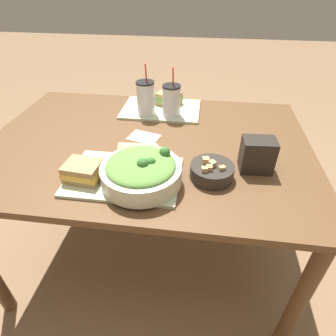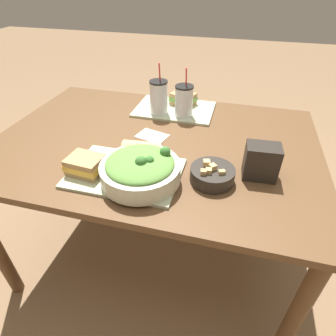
{
  "view_description": "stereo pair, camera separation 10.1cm",
  "coord_description": "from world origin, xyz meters",
  "px_view_note": "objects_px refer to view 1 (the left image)",
  "views": [
    {
      "loc": [
        0.24,
        -1.06,
        1.42
      ],
      "look_at": [
        0.13,
        -0.25,
        0.81
      ],
      "focal_mm": 30.0,
      "sensor_mm": 36.0,
      "label": 1
    },
    {
      "loc": [
        0.34,
        -1.04,
        1.42
      ],
      "look_at": [
        0.13,
        -0.25,
        0.81
      ],
      "focal_mm": 30.0,
      "sensor_mm": 36.0,
      "label": 2
    }
  ],
  "objects_px": {
    "salad_bowl": "(141,171)",
    "sandwich_far": "(169,98)",
    "baguette_near": "(140,153)",
    "drink_cup_dark": "(146,99)",
    "drink_cup_red": "(171,101)",
    "chip_bag": "(257,155)",
    "soup_bowl": "(212,171)",
    "napkin_folded": "(144,137)",
    "sandwich_near": "(83,171)"
  },
  "relations": [
    {
      "from": "napkin_folded",
      "to": "drink_cup_dark",
      "type": "bearing_deg",
      "value": 98.24
    },
    {
      "from": "sandwich_far",
      "to": "napkin_folded",
      "type": "height_order",
      "value": "sandwich_far"
    },
    {
      "from": "drink_cup_dark",
      "to": "sandwich_near",
      "type": "bearing_deg",
      "value": -101.75
    },
    {
      "from": "baguette_near",
      "to": "drink_cup_dark",
      "type": "height_order",
      "value": "drink_cup_dark"
    },
    {
      "from": "sandwich_far",
      "to": "drink_cup_dark",
      "type": "bearing_deg",
      "value": -103.33
    },
    {
      "from": "drink_cup_red",
      "to": "chip_bag",
      "type": "relative_size",
      "value": 1.86
    },
    {
      "from": "baguette_near",
      "to": "chip_bag",
      "type": "bearing_deg",
      "value": -92.95
    },
    {
      "from": "salad_bowl",
      "to": "drink_cup_dark",
      "type": "distance_m",
      "value": 0.56
    },
    {
      "from": "sandwich_near",
      "to": "sandwich_far",
      "type": "relative_size",
      "value": 0.91
    },
    {
      "from": "sandwich_far",
      "to": "baguette_near",
      "type": "bearing_deg",
      "value": -71.14
    },
    {
      "from": "soup_bowl",
      "to": "baguette_near",
      "type": "bearing_deg",
      "value": 169.02
    },
    {
      "from": "sandwich_far",
      "to": "salad_bowl",
      "type": "bearing_deg",
      "value": -67.5
    },
    {
      "from": "baguette_near",
      "to": "napkin_folded",
      "type": "relative_size",
      "value": 0.98
    },
    {
      "from": "drink_cup_dark",
      "to": "soup_bowl",
      "type": "bearing_deg",
      "value": -54.6
    },
    {
      "from": "sandwich_far",
      "to": "chip_bag",
      "type": "xyz_separation_m",
      "value": [
        0.41,
        -0.54,
        0.02
      ]
    },
    {
      "from": "sandwich_far",
      "to": "sandwich_near",
      "type": "bearing_deg",
      "value": -84.31
    },
    {
      "from": "drink_cup_dark",
      "to": "napkin_folded",
      "type": "xyz_separation_m",
      "value": [
        0.03,
        -0.22,
        -0.09
      ]
    },
    {
      "from": "sandwich_near",
      "to": "napkin_folded",
      "type": "xyz_separation_m",
      "value": [
        0.15,
        0.34,
        -0.04
      ]
    },
    {
      "from": "soup_bowl",
      "to": "sandwich_far",
      "type": "relative_size",
      "value": 1.05
    },
    {
      "from": "sandwich_near",
      "to": "baguette_near",
      "type": "distance_m",
      "value": 0.22
    },
    {
      "from": "drink_cup_dark",
      "to": "chip_bag",
      "type": "height_order",
      "value": "drink_cup_dark"
    },
    {
      "from": "salad_bowl",
      "to": "drink_cup_red",
      "type": "bearing_deg",
      "value": 86.22
    },
    {
      "from": "soup_bowl",
      "to": "chip_bag",
      "type": "xyz_separation_m",
      "value": [
        0.16,
        0.07,
        0.04
      ]
    },
    {
      "from": "drink_cup_red",
      "to": "chip_bag",
      "type": "distance_m",
      "value": 0.55
    },
    {
      "from": "baguette_near",
      "to": "drink_cup_dark",
      "type": "bearing_deg",
      "value": 2.64
    },
    {
      "from": "salad_bowl",
      "to": "drink_cup_red",
      "type": "relative_size",
      "value": 1.17
    },
    {
      "from": "napkin_folded",
      "to": "salad_bowl",
      "type": "bearing_deg",
      "value": -79.33
    },
    {
      "from": "baguette_near",
      "to": "sandwich_far",
      "type": "height_order",
      "value": "baguette_near"
    },
    {
      "from": "baguette_near",
      "to": "sandwich_far",
      "type": "relative_size",
      "value": 1.01
    },
    {
      "from": "salad_bowl",
      "to": "sandwich_near",
      "type": "xyz_separation_m",
      "value": [
        -0.21,
        -0.01,
        -0.01
      ]
    },
    {
      "from": "drink_cup_red",
      "to": "chip_bag",
      "type": "bearing_deg",
      "value": -47.31
    },
    {
      "from": "sandwich_far",
      "to": "drink_cup_dark",
      "type": "distance_m",
      "value": 0.17
    },
    {
      "from": "sandwich_near",
      "to": "drink_cup_red",
      "type": "distance_m",
      "value": 0.61
    },
    {
      "from": "napkin_folded",
      "to": "sandwich_far",
      "type": "bearing_deg",
      "value": 79.63
    },
    {
      "from": "sandwich_near",
      "to": "drink_cup_dark",
      "type": "bearing_deg",
      "value": 83.43
    },
    {
      "from": "sandwich_far",
      "to": "napkin_folded",
      "type": "bearing_deg",
      "value": -77.51
    },
    {
      "from": "chip_bag",
      "to": "napkin_folded",
      "type": "distance_m",
      "value": 0.51
    },
    {
      "from": "drink_cup_dark",
      "to": "napkin_folded",
      "type": "relative_size",
      "value": 1.64
    },
    {
      "from": "drink_cup_dark",
      "to": "chip_bag",
      "type": "xyz_separation_m",
      "value": [
        0.5,
        -0.4,
        -0.03
      ]
    },
    {
      "from": "sandwich_near",
      "to": "napkin_folded",
      "type": "relative_size",
      "value": 0.89
    },
    {
      "from": "salad_bowl",
      "to": "sandwich_far",
      "type": "height_order",
      "value": "salad_bowl"
    },
    {
      "from": "salad_bowl",
      "to": "chip_bag",
      "type": "relative_size",
      "value": 2.18
    },
    {
      "from": "soup_bowl",
      "to": "drink_cup_dark",
      "type": "distance_m",
      "value": 0.59
    },
    {
      "from": "sandwich_far",
      "to": "drink_cup_red",
      "type": "xyz_separation_m",
      "value": [
        0.03,
        -0.13,
        0.04
      ]
    },
    {
      "from": "baguette_near",
      "to": "chip_bag",
      "type": "relative_size",
      "value": 1.17
    },
    {
      "from": "sandwich_near",
      "to": "napkin_folded",
      "type": "bearing_deg",
      "value": 71.24
    },
    {
      "from": "drink_cup_red",
      "to": "napkin_folded",
      "type": "bearing_deg",
      "value": -113.48
    },
    {
      "from": "salad_bowl",
      "to": "chip_bag",
      "type": "bearing_deg",
      "value": 19.5
    },
    {
      "from": "drink_cup_dark",
      "to": "chip_bag",
      "type": "distance_m",
      "value": 0.65
    },
    {
      "from": "drink_cup_red",
      "to": "chip_bag",
      "type": "xyz_separation_m",
      "value": [
        0.37,
        -0.4,
        -0.02
      ]
    }
  ]
}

